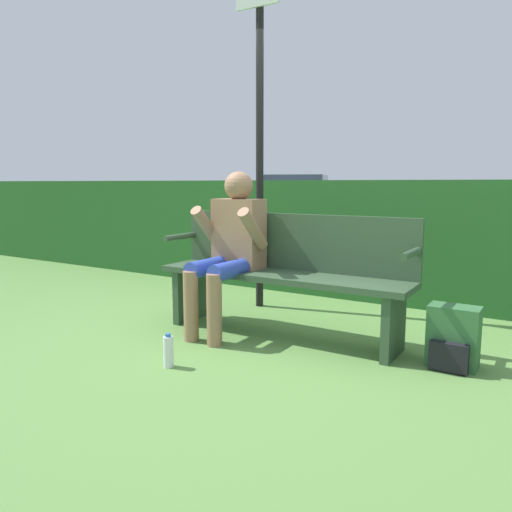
% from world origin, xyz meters
% --- Properties ---
extents(ground_plane, '(40.00, 40.00, 0.00)m').
position_xyz_m(ground_plane, '(0.00, 0.00, 0.00)').
color(ground_plane, '#5B8942').
extents(hedge_back, '(12.00, 0.51, 1.19)m').
position_xyz_m(hedge_back, '(0.00, 1.65, 0.59)').
color(hedge_back, '#235623').
rests_on(hedge_back, ground).
extents(park_bench, '(1.98, 0.43, 0.92)m').
position_xyz_m(park_bench, '(0.00, 0.07, 0.50)').
color(park_bench, '#334C33').
rests_on(park_bench, ground).
extents(person_seated, '(0.52, 0.65, 1.25)m').
position_xyz_m(person_seated, '(-0.40, -0.07, 0.70)').
color(person_seated, '#997051').
rests_on(person_seated, ground).
extents(backpack, '(0.31, 0.24, 0.39)m').
position_xyz_m(backpack, '(1.24, 0.02, 0.19)').
color(backpack, '#336638').
rests_on(backpack, ground).
extents(water_bottle, '(0.07, 0.07, 0.22)m').
position_xyz_m(water_bottle, '(-0.29, -0.93, 0.10)').
color(water_bottle, white).
rests_on(water_bottle, ground).
extents(signpost, '(0.43, 0.09, 2.97)m').
position_xyz_m(signpost, '(-0.63, 0.73, 1.68)').
color(signpost, black).
rests_on(signpost, ground).
extents(parked_car, '(3.14, 4.76, 1.37)m').
position_xyz_m(parked_car, '(-4.51, 9.08, 0.65)').
color(parked_car, silver).
rests_on(parked_car, ground).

